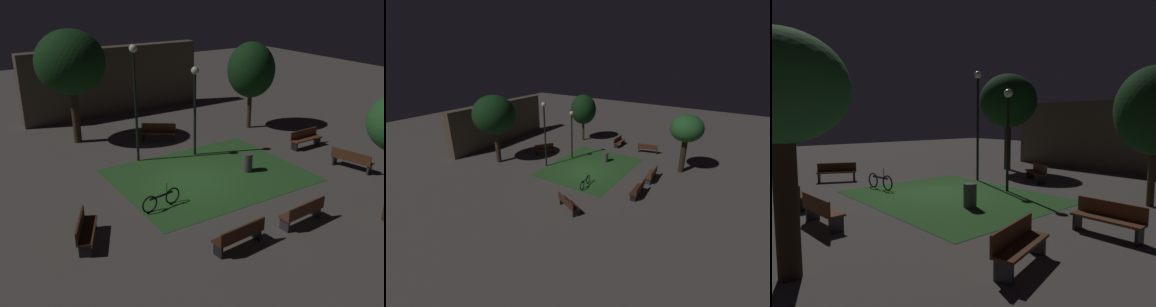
# 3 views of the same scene
# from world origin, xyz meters

# --- Properties ---
(ground_plane) EXTENTS (60.00, 60.00, 0.00)m
(ground_plane) POSITION_xyz_m (0.00, 0.00, 0.00)
(ground_plane) COLOR #56514C
(grass_lawn) EXTENTS (7.84, 6.19, 0.01)m
(grass_lawn) POSITION_xyz_m (0.96, 0.13, 0.01)
(grass_lawn) COLOR #2D6028
(grass_lawn) RESTS_ON ground
(bench_corner) EXTENTS (1.83, 0.61, 0.88)m
(bench_corner) POSITION_xyz_m (-1.36, -4.93, 0.48)
(bench_corner) COLOR #422314
(bench_corner) RESTS_ON ground
(bench_path_side) EXTENTS (1.83, 0.61, 0.88)m
(bench_path_side) POSITION_xyz_m (1.37, -4.93, 0.48)
(bench_path_side) COLOR brown
(bench_path_side) RESTS_ON ground
(bench_back_row) EXTENTS (1.80, 0.49, 0.88)m
(bench_back_row) POSITION_xyz_m (7.00, 0.37, 0.48)
(bench_back_row) COLOR brown
(bench_back_row) RESTS_ON ground
(bench_lawn_edge) EXTENTS (1.22, 1.83, 0.88)m
(bench_lawn_edge) POSITION_xyz_m (-5.30, -2.04, 0.48)
(bench_lawn_edge) COLOR #422314
(bench_lawn_edge) RESTS_ON ground
(bench_by_lamp) EXTENTS (1.75, 1.42, 0.88)m
(bench_by_lamp) POSITION_xyz_m (1.25, 5.21, 0.48)
(bench_by_lamp) COLOR brown
(bench_by_lamp) RESTS_ON ground
(bench_front_left) EXTENTS (0.91, 1.86, 0.88)m
(bench_front_left) POSITION_xyz_m (6.63, -2.74, 0.48)
(bench_front_left) COLOR #512D19
(bench_front_left) RESTS_ON ground
(tree_back_right) EXTENTS (3.42, 3.42, 5.72)m
(tree_back_right) POSITION_xyz_m (-2.42, 7.22, 4.10)
(tree_back_right) COLOR #38281C
(tree_back_right) RESTS_ON ground
(tree_lawn_side) EXTENTS (2.43, 2.43, 4.59)m
(tree_lawn_side) POSITION_xyz_m (4.10, -6.37, 3.47)
(tree_lawn_side) COLOR #2D2116
(tree_lawn_side) RESTS_ON ground
(tree_left_canopy) EXTENTS (2.61, 2.61, 4.80)m
(tree_left_canopy) POSITION_xyz_m (6.62, 4.36, 3.28)
(tree_left_canopy) COLOR #423021
(tree_left_canopy) RESTS_ON ground
(lamp_post_near_wall) EXTENTS (0.36, 0.36, 5.32)m
(lamp_post_near_wall) POSITION_xyz_m (-0.88, 3.25, 3.54)
(lamp_post_near_wall) COLOR black
(lamp_post_near_wall) RESTS_ON ground
(lamp_post_path_center) EXTENTS (0.36, 0.36, 4.25)m
(lamp_post_path_center) POSITION_xyz_m (1.75, 2.47, 2.91)
(lamp_post_path_center) COLOR black
(lamp_post_path_center) RESTS_ON ground
(trash_bin) EXTENTS (0.45, 0.45, 0.83)m
(trash_bin) POSITION_xyz_m (2.61, -0.43, 0.41)
(trash_bin) COLOR #4C4C4C
(trash_bin) RESTS_ON ground
(bicycle) EXTENTS (1.69, 0.30, 0.93)m
(bicycle) POSITION_xyz_m (-2.16, -1.33, 0.34)
(bicycle) COLOR black
(bicycle) RESTS_ON ground
(building_wall_backdrop) EXTENTS (11.31, 0.80, 4.14)m
(building_wall_backdrop) POSITION_xyz_m (1.38, 11.18, 2.07)
(building_wall_backdrop) COLOR brown
(building_wall_backdrop) RESTS_ON ground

